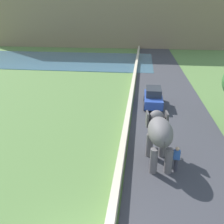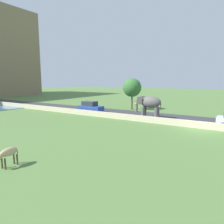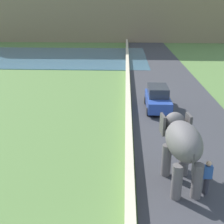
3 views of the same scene
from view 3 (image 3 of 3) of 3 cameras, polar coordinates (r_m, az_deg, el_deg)
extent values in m
cube|color=#38383D|center=(25.94, 11.51, 2.96)|extent=(7.00, 120.00, 0.06)
cube|color=beige|center=(23.61, 3.12, 2.47)|extent=(0.40, 110.00, 0.73)
cube|color=#426B84|center=(46.79, -16.32, 10.32)|extent=(36.00, 18.00, 0.08)
ellipsoid|color=#605B5B|center=(12.68, 13.72, -5.46)|extent=(1.70, 2.84, 1.50)
cylinder|color=#605B5B|center=(13.98, 10.50, -9.30)|extent=(0.44, 0.44, 1.60)
cylinder|color=#605B5B|center=(14.20, 13.83, -9.06)|extent=(0.44, 0.44, 1.60)
cylinder|color=#605B5B|center=(12.54, 12.47, -13.23)|extent=(0.44, 0.44, 1.60)
cylinder|color=#605B5B|center=(12.79, 16.18, -12.87)|extent=(0.44, 0.44, 1.60)
ellipsoid|color=#605B5B|center=(13.84, 12.08, -2.22)|extent=(1.10, 1.01, 1.10)
cube|color=#484444|center=(13.56, 9.80, -2.38)|extent=(0.20, 0.71, 0.90)
cube|color=#484444|center=(13.88, 14.63, -2.20)|extent=(0.20, 0.71, 0.90)
cylinder|color=#605B5B|center=(14.61, 11.34, -4.72)|extent=(0.28, 0.28, 1.50)
cone|color=silver|center=(14.31, 10.68, -3.25)|extent=(0.18, 0.57, 0.17)
cone|color=silver|center=(14.43, 12.37, -3.18)|extent=(0.18, 0.57, 0.17)
cylinder|color=#484444|center=(11.74, 15.47, -9.79)|extent=(0.08, 0.08, 0.90)
cylinder|color=#33333D|center=(13.30, 17.78, -13.60)|extent=(0.22, 0.22, 0.85)
cube|color=#2D569E|center=(12.93, 18.12, -11.00)|extent=(0.36, 0.22, 0.56)
sphere|color=tan|center=(12.74, 18.32, -9.50)|extent=(0.22, 0.22, 0.22)
cube|color=#2D4CA8|center=(22.37, 8.86, 2.11)|extent=(1.71, 4.01, 0.80)
cube|color=#2D333D|center=(22.34, 8.92, 4.10)|extent=(1.45, 2.20, 0.70)
cylinder|color=black|center=(21.40, 11.31, -0.04)|extent=(0.18, 0.60, 0.60)
cylinder|color=black|center=(21.20, 7.00, 0.02)|extent=(0.18, 0.60, 0.60)
cylinder|color=black|center=(23.83, 10.42, 2.15)|extent=(0.18, 0.60, 0.60)
cylinder|color=black|center=(23.65, 6.54, 2.22)|extent=(0.18, 0.60, 0.60)
camera|label=1|loc=(2.20, 146.09, 10.06)|focal=38.79mm
camera|label=2|loc=(22.84, -82.53, -4.30)|focal=32.97mm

